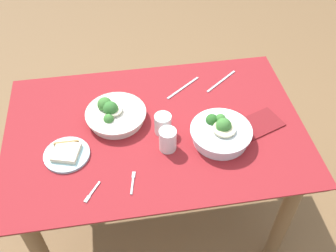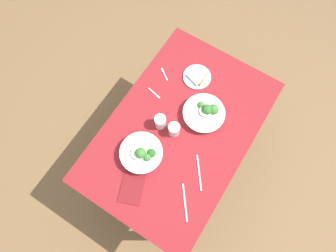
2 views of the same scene
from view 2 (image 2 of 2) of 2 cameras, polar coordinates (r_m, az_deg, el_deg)
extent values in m
plane|color=brown|center=(2.55, 1.66, -6.00)|extent=(6.00, 6.00, 0.00)
cube|color=maroon|center=(1.85, 2.28, -0.72)|extent=(1.29, 0.84, 0.01)
cube|color=brown|center=(1.87, 2.26, -0.88)|extent=(1.25, 0.82, 0.02)
cylinder|color=brown|center=(2.13, 1.53, -20.51)|extent=(0.07, 0.07, 0.70)
cylinder|color=brown|center=(2.39, 15.49, 2.90)|extent=(0.07, 0.07, 0.70)
cylinder|color=brown|center=(2.21, -13.10, -10.98)|extent=(0.07, 0.07, 0.70)
cylinder|color=brown|center=(2.46, 2.23, 10.47)|extent=(0.07, 0.07, 0.70)
cylinder|color=white|center=(1.78, -5.12, -5.33)|extent=(0.23, 0.23, 0.05)
cylinder|color=white|center=(1.75, -5.20, -5.08)|extent=(0.26, 0.26, 0.01)
sphere|color=#3D7A33|center=(1.73, -5.28, -5.23)|extent=(0.06, 0.06, 0.06)
sphere|color=#3D7A33|center=(1.73, -4.02, -6.04)|extent=(0.05, 0.05, 0.05)
sphere|color=#286023|center=(1.74, -3.24, -5.23)|extent=(0.05, 0.05, 0.05)
sphere|color=#286023|center=(1.75, -5.22, -4.76)|extent=(0.04, 0.04, 0.04)
cylinder|color=beige|center=(1.74, -5.63, -5.08)|extent=(0.09, 0.09, 0.01)
cylinder|color=silver|center=(1.88, 6.85, 2.27)|extent=(0.24, 0.24, 0.04)
cylinder|color=silver|center=(1.85, 6.94, 2.54)|extent=(0.26, 0.26, 0.01)
sphere|color=#3D7A33|center=(1.86, 6.37, 4.03)|extent=(0.04, 0.04, 0.04)
sphere|color=#3D7A33|center=(1.85, 8.76, 3.16)|extent=(0.06, 0.06, 0.06)
sphere|color=#33702D|center=(1.84, 7.52, 3.14)|extent=(0.07, 0.07, 0.07)
cylinder|color=beige|center=(1.84, 7.28, 2.85)|extent=(0.08, 0.08, 0.01)
cylinder|color=#99C6D1|center=(2.00, 5.60, 9.36)|extent=(0.19, 0.19, 0.01)
cube|color=beige|center=(1.99, 5.64, 9.58)|extent=(0.13, 0.12, 0.02)
cube|color=#9E703D|center=(1.98, 6.84, 8.91)|extent=(0.10, 0.01, 0.02)
cylinder|color=silver|center=(1.81, -1.49, 0.81)|extent=(0.07, 0.07, 0.10)
cylinder|color=silver|center=(1.80, 1.17, -0.65)|extent=(0.07, 0.07, 0.09)
cube|color=#B7B7BC|center=(2.00, -0.52, 9.57)|extent=(0.05, 0.06, 0.00)
cube|color=#B7B7BC|center=(2.02, -1.08, 10.72)|extent=(0.03, 0.03, 0.00)
cube|color=#B7B7BC|center=(1.95, -3.00, 6.61)|extent=(0.02, 0.08, 0.00)
cube|color=#B7B7BC|center=(1.93, -1.90, 5.66)|extent=(0.02, 0.03, 0.00)
cube|color=#B7B7BC|center=(1.79, 6.01, -8.86)|extent=(0.18, 0.14, 0.00)
cube|color=#B7B7BC|center=(1.76, 3.28, -14.45)|extent=(0.17, 0.14, 0.00)
cube|color=maroon|center=(1.77, -7.01, -11.76)|extent=(0.22, 0.18, 0.01)
camera|label=1|loc=(1.64, -41.82, 40.73)|focal=41.80mm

